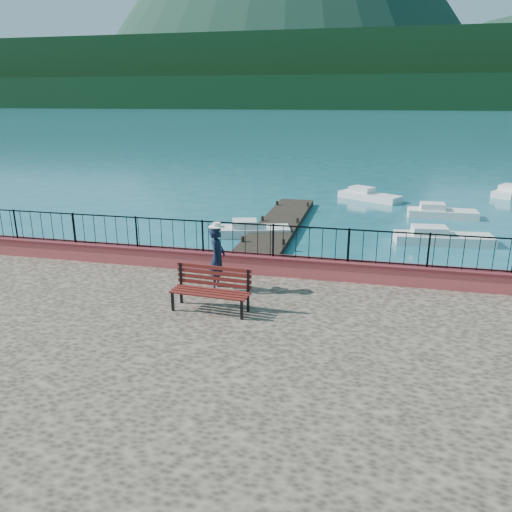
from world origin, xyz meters
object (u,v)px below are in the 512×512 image
at_px(boat_5, 512,189).
at_px(boat_2, 443,210).
at_px(person, 217,258).
at_px(park_bench, 211,298).
at_px(boat_1, 444,235).
at_px(boat_4, 370,194).
at_px(boat_0, 255,228).

bearing_deg(boat_5, boat_2, 178.54).
xyz_separation_m(person, boat_2, (7.89, 16.06, -1.69)).
relative_size(park_bench, boat_1, 0.47).
height_order(park_bench, boat_4, park_bench).
relative_size(park_bench, person, 1.13).
relative_size(park_bench, boat_0, 0.62).
height_order(boat_0, boat_4, same).
xyz_separation_m(boat_2, boat_5, (5.38, 8.03, 0.00)).
xyz_separation_m(boat_0, boat_5, (14.57, 14.11, 0.00)).
relative_size(boat_1, boat_4, 1.06).
xyz_separation_m(boat_1, boat_4, (-3.41, 9.62, 0.00)).
bearing_deg(boat_2, boat_5, 55.51).
bearing_deg(boat_4, boat_2, -15.29).
bearing_deg(boat_0, boat_4, 47.22).
bearing_deg(boat_5, boat_0, 166.44).
relative_size(boat_0, boat_1, 0.77).
xyz_separation_m(boat_1, boat_2, (0.58, 5.45, 0.00)).
distance_m(boat_2, boat_4, 5.77).
bearing_deg(boat_1, boat_0, 178.79).
xyz_separation_m(park_bench, boat_1, (7.04, 12.07, -1.12)).
distance_m(boat_1, boat_2, 5.48).
height_order(person, boat_1, person).
height_order(person, boat_4, person).
height_order(person, boat_2, person).
xyz_separation_m(person, boat_4, (3.90, 20.23, -1.69)).
bearing_deg(boat_0, park_bench, -98.06).
relative_size(boat_1, boat_5, 1.09).
height_order(person, boat_0, person).
bearing_deg(person, boat_5, -30.83).
xyz_separation_m(boat_1, boat_5, (5.96, 13.48, 0.00)).
distance_m(person, boat_4, 20.67).
height_order(boat_0, boat_5, same).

